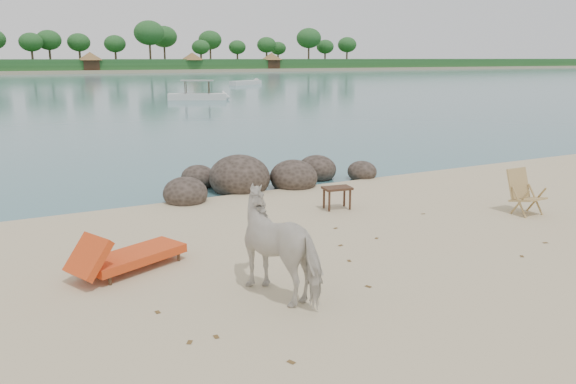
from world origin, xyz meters
name	(u,v)px	position (x,y,z in m)	size (l,w,h in m)	color
water	(24,80)	(0.00, 90.00, 0.00)	(400.00, 400.00, 0.00)	#345F69
far_shore	(7,71)	(0.00, 170.00, 0.00)	(420.00, 90.00, 1.40)	tan
far_scenery	(11,59)	(0.03, 136.70, 3.14)	(420.00, 18.00, 9.50)	#1E4C1E
boulders	(260,179)	(1.33, 6.59, 0.22)	(6.34, 2.81, 1.19)	#2A231C
cow	(284,246)	(-1.32, 0.04, 0.74)	(0.80, 1.76, 1.49)	silver
side_table	(337,199)	(1.87, 3.61, 0.25)	(0.63, 0.41, 0.51)	black
lounge_chair	(134,252)	(-3.03, 2.01, 0.31)	(2.05, 0.72, 0.61)	#E44E1A
deck_chair	(528,194)	(5.33, 1.31, 0.49)	(0.62, 0.68, 0.97)	tan
boat_mid	(197,83)	(10.49, 38.73, 1.32)	(5.41, 1.22, 2.64)	silver
boat_far	(246,82)	(24.86, 61.78, 0.32)	(5.57, 1.25, 0.65)	silver
dead_leaves	(331,274)	(-0.32, 0.36, 0.00)	(7.88, 5.43, 0.00)	brown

